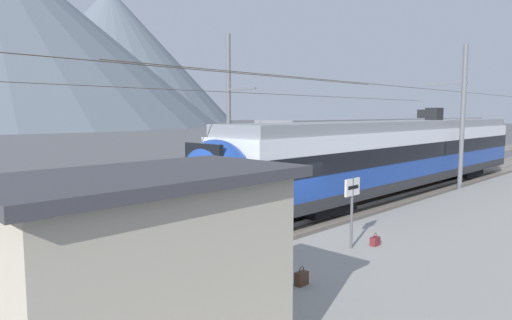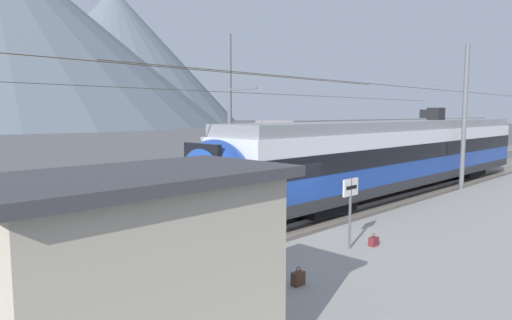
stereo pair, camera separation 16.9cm
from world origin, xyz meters
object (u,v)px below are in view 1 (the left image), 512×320
(passenger_walking, at_px, (268,250))
(handbag_beside_passenger, at_px, (302,278))
(handbag_near_sign, at_px, (375,241))
(potted_plant_platform_edge, at_px, (232,252))
(train_far_track, at_px, (394,140))
(catenary_mast_mid, at_px, (460,116))
(train_near_platform, at_px, (398,153))
(catenary_mast_far_side, at_px, (230,111))
(platform_shelter, at_px, (150,282))
(platform_sign, at_px, (352,197))

(passenger_walking, height_order, handbag_beside_passenger, passenger_walking)
(handbag_near_sign, relative_size, potted_plant_platform_edge, 0.44)
(train_far_track, relative_size, catenary_mast_mid, 0.78)
(train_far_track, bearing_deg, passenger_walking, -158.09)
(train_near_platform, relative_size, catenary_mast_far_side, 0.67)
(catenary_mast_mid, bearing_deg, handbag_beside_passenger, -170.35)
(train_far_track, bearing_deg, handbag_beside_passenger, -156.82)
(train_near_platform, relative_size, train_far_track, 0.86)
(catenary_mast_mid, xyz_separation_m, catenary_mast_far_side, (-8.40, 9.08, 0.25))
(train_far_track, height_order, handbag_beside_passenger, train_far_track)
(train_far_track, distance_m, platform_shelter, 30.47)
(passenger_walking, relative_size, handbag_beside_passenger, 3.81)
(handbag_beside_passenger, height_order, platform_shelter, platform_shelter)
(catenary_mast_mid, xyz_separation_m, potted_plant_platform_edge, (-17.53, -1.08, -3.30))
(catenary_mast_far_side, bearing_deg, passenger_walking, -128.92)
(catenary_mast_mid, relative_size, passenger_walking, 22.99)
(train_far_track, bearing_deg, train_near_platform, -151.56)
(potted_plant_platform_edge, distance_m, platform_shelter, 5.05)
(platform_sign, height_order, passenger_walking, platform_sign)
(catenary_mast_far_side, bearing_deg, train_near_platform, -55.65)
(train_far_track, distance_m, handbag_near_sign, 22.18)
(passenger_walking, bearing_deg, catenary_mast_mid, 8.30)
(platform_sign, xyz_separation_m, passenger_walking, (-4.04, -0.46, -0.57))
(train_far_track, relative_size, handbag_beside_passenger, 68.23)
(catenary_mast_far_side, bearing_deg, handbag_beside_passenger, -125.78)
(platform_sign, bearing_deg, potted_plant_platform_edge, 164.15)
(train_far_track, bearing_deg, platform_shelter, -158.53)
(potted_plant_platform_edge, height_order, platform_shelter, platform_shelter)
(passenger_walking, relative_size, potted_plant_platform_edge, 1.91)
(train_far_track, height_order, platform_sign, train_far_track)
(catenary_mast_mid, height_order, handbag_near_sign, catenary_mast_mid)
(train_near_platform, height_order, train_far_track, same)
(train_far_track, bearing_deg, catenary_mast_far_side, 173.27)
(train_near_platform, xyz_separation_m, handbag_beside_passenger, (-13.62, -4.68, -1.77))
(train_far_track, height_order, passenger_walking, train_far_track)
(passenger_walking, distance_m, potted_plant_platform_edge, 1.61)
(handbag_near_sign, bearing_deg, passenger_walking, -178.84)
(catenary_mast_mid, height_order, platform_shelter, catenary_mast_mid)
(catenary_mast_mid, distance_m, passenger_walking, 18.24)
(train_near_platform, distance_m, platform_sign, 11.11)
(handbag_near_sign, bearing_deg, potted_plant_platform_edge, 162.35)
(handbag_beside_passenger, bearing_deg, handbag_near_sign, 5.66)
(handbag_near_sign, height_order, potted_plant_platform_edge, potted_plant_platform_edge)
(handbag_beside_passenger, relative_size, platform_shelter, 0.11)
(platform_sign, bearing_deg, train_near_platform, 20.69)
(handbag_near_sign, height_order, platform_shelter, platform_shelter)
(platform_sign, bearing_deg, handbag_near_sign, -26.23)
(train_near_platform, distance_m, passenger_walking, 15.10)
(potted_plant_platform_edge, bearing_deg, handbag_beside_passenger, -74.54)
(handbag_beside_passenger, bearing_deg, catenary_mast_far_side, 54.22)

